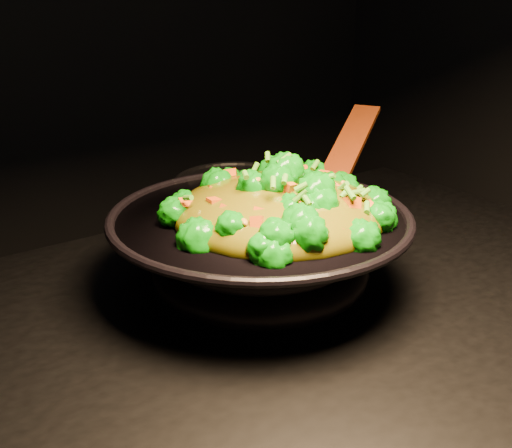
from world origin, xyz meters
TOP-DOWN VIEW (x-y plane):
  - wok at (-0.05, 0.09)m, footprint 0.55×0.55m
  - stir_fry at (-0.03, 0.07)m, footprint 0.33×0.33m
  - spatula at (0.14, 0.12)m, footprint 0.27×0.19m
  - back_pot at (0.04, 0.28)m, footprint 0.25×0.25m

SIDE VIEW (x-z plane):
  - back_pot at x=0.04m, z-range 0.90..1.02m
  - wok at x=-0.05m, z-range 0.90..1.02m
  - spatula at x=0.14m, z-range 1.01..1.13m
  - stir_fry at x=-0.03m, z-range 1.02..1.13m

